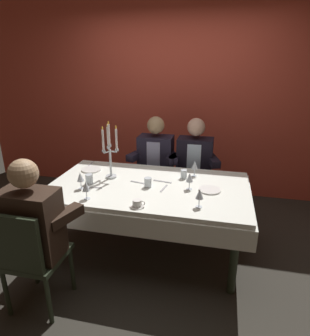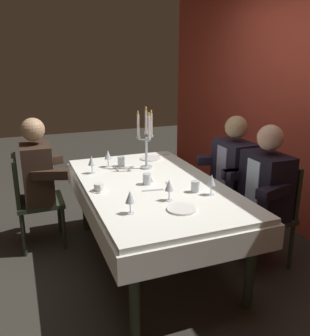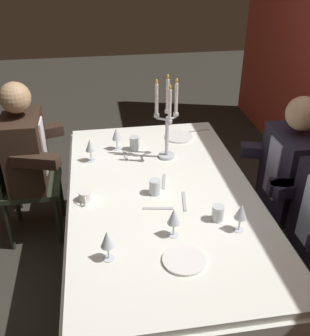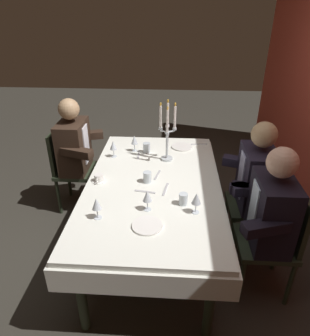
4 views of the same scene
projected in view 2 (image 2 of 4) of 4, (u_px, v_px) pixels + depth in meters
The scene contains 22 objects.
ground_plane at pixel (152, 261), 3.23m from camera, with size 12.00×12.00×0.00m, color #302D26.
dining_table at pixel (152, 196), 3.04m from camera, with size 1.94×1.14×0.74m.
candelabra at pixel (146, 141), 3.34m from camera, with size 0.15×0.17×0.58m.
dinner_plate_0 at pixel (151, 158), 3.72m from camera, with size 0.21×0.21×0.01m, color white.
dinner_plate_1 at pixel (182, 209), 2.49m from camera, with size 0.21×0.21×0.01m, color white.
wine_glass_0 at pixel (108, 155), 3.42m from camera, with size 0.07×0.07×0.16m.
wine_glass_1 at pixel (211, 181), 2.72m from camera, with size 0.07×0.07×0.16m.
wine_glass_2 at pixel (130, 198), 2.40m from camera, with size 0.07×0.07×0.16m.
wine_glass_3 at pixel (92, 161), 3.23m from camera, with size 0.07×0.07×0.16m.
wine_glass_4 at pixel (169, 186), 2.62m from camera, with size 0.07×0.07×0.16m.
water_tumbler_0 at pixel (195, 187), 2.80m from camera, with size 0.07×0.07×0.09m, color silver.
water_tumbler_1 at pixel (147, 179), 2.97m from camera, with size 0.07×0.07×0.09m, color silver.
water_tumbler_2 at pixel (121, 161), 3.46m from camera, with size 0.07×0.07×0.10m, color silver.
coffee_cup_0 at pixel (99, 188), 2.83m from camera, with size 0.13×0.12×0.06m.
spoon_0 at pixel (151, 179), 3.11m from camera, with size 0.17×0.02×0.01m, color #B7B7BC.
fork_1 at pixel (163, 155), 3.86m from camera, with size 0.17×0.02×0.01m, color #B7B7BC.
spoon_2 at pixel (153, 190), 2.84m from camera, with size 0.17×0.02×0.01m, color #B7B7BC.
knife_3 at pixel (169, 186), 2.94m from camera, with size 0.19×0.02×0.01m, color #B7B7BC.
fork_4 at pixel (116, 169), 3.38m from camera, with size 0.17×0.02×0.01m, color #B7B7BC.
seated_diner_0 at pixel (36, 172), 3.31m from camera, with size 0.63×0.48×1.24m.
seated_diner_1 at pixel (234, 168), 3.43m from camera, with size 0.63×0.48×1.24m.
seated_diner_2 at pixel (266, 184), 2.99m from camera, with size 0.63×0.48×1.24m.
Camera 2 is at (2.65, -0.99, 1.76)m, focal length 38.36 mm.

